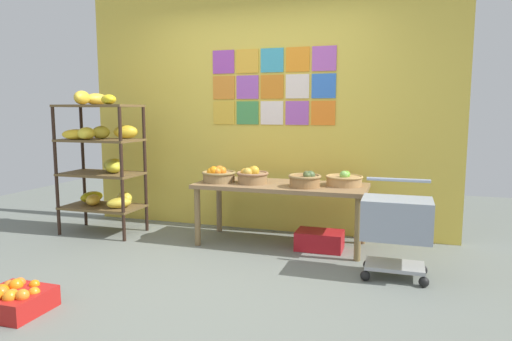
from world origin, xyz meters
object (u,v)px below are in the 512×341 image
object	(u,v)px
display_table	(281,190)
fruit_basket_back_right	(218,175)
fruit_basket_left	(344,180)
banana_shelf_unit	(102,154)
orange_crate_foreground	(14,299)
fruit_basket_back_left	(305,180)
produce_crate_under_table	(320,240)
shopping_cart	(396,222)
fruit_basket_right	(252,176)

from	to	relation	value
display_table	fruit_basket_back_right	bearing A→B (deg)	-172.63
fruit_basket_left	fruit_basket_back_right	size ratio (longest dim) A/B	1.03
banana_shelf_unit	orange_crate_foreground	bearing A→B (deg)	-70.68
fruit_basket_back_left	orange_crate_foreground	distance (m)	2.58
fruit_basket_back_left	produce_crate_under_table	world-z (taller)	fruit_basket_back_left
banana_shelf_unit	orange_crate_foreground	size ratio (longest dim) A/B	3.72
display_table	fruit_basket_left	xyz separation A→B (m)	(0.61, 0.09, 0.12)
fruit_basket_back_right	shopping_cart	bearing A→B (deg)	-16.94
banana_shelf_unit	display_table	xyz separation A→B (m)	(1.98, 0.15, -0.32)
fruit_basket_back_right	produce_crate_under_table	world-z (taller)	fruit_basket_back_right
produce_crate_under_table	banana_shelf_unit	bearing A→B (deg)	-177.58
banana_shelf_unit	fruit_basket_right	xyz separation A→B (m)	(1.70, 0.08, -0.17)
shopping_cart	fruit_basket_left	bearing A→B (deg)	130.34
fruit_basket_back_right	shopping_cart	size ratio (longest dim) A/B	0.44
display_table	produce_crate_under_table	xyz separation A→B (m)	(0.41, -0.05, -0.46)
display_table	fruit_basket_back_right	world-z (taller)	fruit_basket_back_right
display_table	orange_crate_foreground	bearing A→B (deg)	-122.26
fruit_basket_right	fruit_basket_back_left	xyz separation A→B (m)	(0.55, -0.05, -0.01)
fruit_basket_right	fruit_basket_left	bearing A→B (deg)	9.70
fruit_basket_left	orange_crate_foreground	xyz separation A→B (m)	(-1.92, -2.16, -0.59)
display_table	shopping_cart	distance (m)	1.28
shopping_cart	fruit_basket_right	bearing A→B (deg)	163.29
shopping_cart	fruit_basket_back_left	bearing A→B (deg)	154.08
orange_crate_foreground	shopping_cart	world-z (taller)	shopping_cart
fruit_basket_right	fruit_basket_left	world-z (taller)	fruit_basket_right
banana_shelf_unit	orange_crate_foreground	distance (m)	2.18
banana_shelf_unit	orange_crate_foreground	world-z (taller)	banana_shelf_unit
fruit_basket_back_left	produce_crate_under_table	distance (m)	0.62
produce_crate_under_table	display_table	bearing A→B (deg)	173.07
banana_shelf_unit	fruit_basket_back_right	bearing A→B (deg)	2.87
fruit_basket_back_left	produce_crate_under_table	size ratio (longest dim) A/B	0.70
produce_crate_under_table	orange_crate_foreground	distance (m)	2.65
fruit_basket_right	fruit_basket_back_left	distance (m)	0.56
fruit_basket_left	fruit_basket_back_left	world-z (taller)	fruit_basket_back_left
fruit_basket_back_left	fruit_basket_back_right	distance (m)	0.91
banana_shelf_unit	fruit_basket_right	size ratio (longest dim) A/B	4.82
fruit_basket_right	banana_shelf_unit	bearing A→B (deg)	-177.22
fruit_basket_back_left	shopping_cart	size ratio (longest dim) A/B	0.40
fruit_basket_left	shopping_cart	xyz separation A→B (m)	(0.51, -0.70, -0.22)
fruit_basket_back_right	produce_crate_under_table	xyz separation A→B (m)	(1.05, 0.03, -0.60)
display_table	fruit_basket_left	distance (m)	0.63
fruit_basket_back_right	fruit_basket_right	bearing A→B (deg)	2.42
orange_crate_foreground	fruit_basket_right	bearing A→B (deg)	62.96
fruit_basket_back_left	fruit_basket_right	bearing A→B (deg)	175.14
fruit_basket_back_left	orange_crate_foreground	size ratio (longest dim) A/B	0.75
fruit_basket_back_right	shopping_cart	distance (m)	1.85
fruit_basket_back_right	orange_crate_foreground	xyz separation A→B (m)	(-0.67, -1.99, -0.60)
fruit_basket_left	fruit_basket_back_left	bearing A→B (deg)	-149.86
fruit_basket_back_left	display_table	bearing A→B (deg)	156.85
fruit_basket_right	produce_crate_under_table	world-z (taller)	fruit_basket_right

